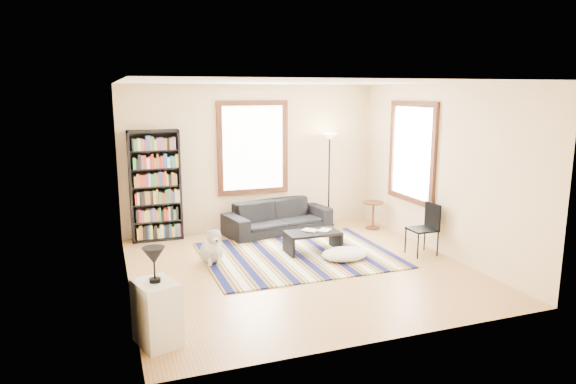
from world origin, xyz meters
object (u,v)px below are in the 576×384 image
object	(u,v)px
floor_cushion	(345,254)
floor_lamp	(329,180)
bookshelf	(155,186)
sofa	(278,217)
side_table	(373,215)
folding_chair	(422,229)
dog	(211,245)
coffee_table	(313,242)
white_cabinet	(157,313)

from	to	relation	value
floor_cushion	floor_lamp	bearing A→B (deg)	72.56
floor_lamp	bookshelf	bearing A→B (deg)	177.09
sofa	side_table	bearing A→B (deg)	-24.23
floor_lamp	folding_chair	bearing A→B (deg)	-72.96
bookshelf	folding_chair	size ratio (longest dim) A/B	2.33
dog	sofa	bearing A→B (deg)	38.43
coffee_table	white_cabinet	xyz separation A→B (m)	(-2.80, -2.36, 0.17)
sofa	dog	bearing A→B (deg)	-151.18
white_cabinet	side_table	bearing A→B (deg)	18.87
white_cabinet	dog	size ratio (longest dim) A/B	1.19
bookshelf	dog	world-z (taller)	bookshelf
floor_lamp	side_table	bearing A→B (deg)	-34.82
side_table	floor_lamp	bearing A→B (deg)	145.18
floor_cushion	white_cabinet	world-z (taller)	white_cabinet
floor_cushion	side_table	size ratio (longest dim) A/B	1.43
sofa	dog	size ratio (longest dim) A/B	3.51
side_table	white_cabinet	distance (m)	5.61
bookshelf	dog	size ratio (longest dim) A/B	3.41
floor_cushion	folding_chair	xyz separation A→B (m)	(1.32, -0.18, 0.33)
bookshelf	floor_lamp	xyz separation A→B (m)	(3.34, -0.17, -0.07)
coffee_table	white_cabinet	size ratio (longest dim) A/B	1.29
sofa	coffee_table	bearing A→B (deg)	-96.00
sofa	side_table	distance (m)	1.89
sofa	coffee_table	distance (m)	1.41
bookshelf	floor_lamp	bearing A→B (deg)	-2.91
bookshelf	coffee_table	xyz separation A→B (m)	(2.37, -1.67, -0.82)
coffee_table	side_table	distance (m)	1.97
side_table	dog	world-z (taller)	dog
side_table	floor_cushion	bearing A→B (deg)	-131.86
sofa	floor_lamp	bearing A→B (deg)	-6.60
side_table	folding_chair	bearing A→B (deg)	-91.67
folding_chair	white_cabinet	world-z (taller)	folding_chair
folding_chair	dog	xyz separation A→B (m)	(-3.37, 0.78, -0.14)
sofa	side_table	size ratio (longest dim) A/B	3.81
sofa	coffee_table	size ratio (longest dim) A/B	2.29
bookshelf	white_cabinet	distance (m)	4.11
coffee_table	side_table	xyz separation A→B (m)	(1.70, 0.99, 0.09)
bookshelf	side_table	size ratio (longest dim) A/B	3.70
sofa	folding_chair	size ratio (longest dim) A/B	2.39
folding_chair	white_cabinet	bearing A→B (deg)	-160.26
side_table	dog	distance (m)	3.54
coffee_table	bookshelf	bearing A→B (deg)	144.84
floor_lamp	coffee_table	bearing A→B (deg)	-122.93
floor_cushion	dog	distance (m)	2.14
coffee_table	side_table	size ratio (longest dim) A/B	1.67
floor_lamp	dog	bearing A→B (deg)	-151.71
folding_chair	dog	world-z (taller)	folding_chair
coffee_table	dog	xyz separation A→B (m)	(-1.71, 0.06, 0.11)
sofa	folding_chair	world-z (taller)	folding_chair
sofa	white_cabinet	world-z (taller)	white_cabinet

